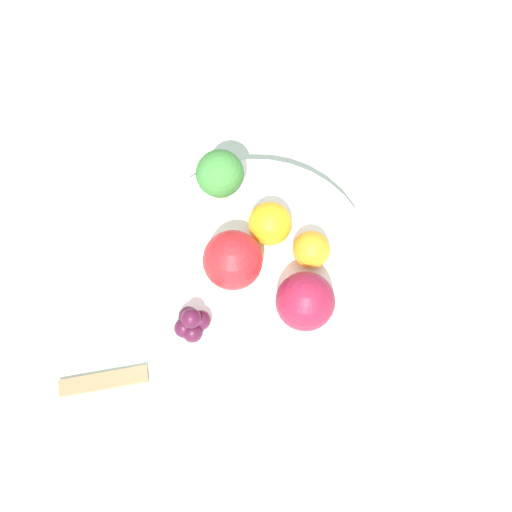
{
  "coord_description": "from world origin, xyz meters",
  "views": [
    {
      "loc": [
        -0.26,
        0.07,
        0.69
      ],
      "look_at": [
        0.0,
        0.0,
        0.07
      ],
      "focal_mm": 50.0,
      "sensor_mm": 36.0,
      "label": 1
    }
  ],
  "objects_px": {
    "apple_red": "(233,260)",
    "orange_front": "(270,224)",
    "orange_back": "(311,250)",
    "grape_cluster": "(191,323)",
    "bowl": "(256,269)",
    "broccoli": "(220,175)",
    "apple_green": "(305,301)",
    "spoon": "(104,381)"
  },
  "relations": [
    {
      "from": "broccoli",
      "to": "apple_green",
      "type": "distance_m",
      "value": 0.15
    },
    {
      "from": "apple_green",
      "to": "orange_back",
      "type": "distance_m",
      "value": 0.06
    },
    {
      "from": "bowl",
      "to": "grape_cluster",
      "type": "height_order",
      "value": "grape_cluster"
    },
    {
      "from": "orange_back",
      "to": "grape_cluster",
      "type": "bearing_deg",
      "value": 106.76
    },
    {
      "from": "broccoli",
      "to": "apple_green",
      "type": "relative_size",
      "value": 1.11
    },
    {
      "from": "broccoli",
      "to": "orange_back",
      "type": "bearing_deg",
      "value": -145.09
    },
    {
      "from": "apple_green",
      "to": "grape_cluster",
      "type": "distance_m",
      "value": 0.11
    },
    {
      "from": "broccoli",
      "to": "spoon",
      "type": "relative_size",
      "value": 0.7
    },
    {
      "from": "broccoli",
      "to": "grape_cluster",
      "type": "height_order",
      "value": "broccoli"
    },
    {
      "from": "apple_green",
      "to": "broccoli",
      "type": "bearing_deg",
      "value": 16.26
    },
    {
      "from": "bowl",
      "to": "spoon",
      "type": "bearing_deg",
      "value": 110.84
    },
    {
      "from": "apple_red",
      "to": "bowl",
      "type": "bearing_deg",
      "value": -76.19
    },
    {
      "from": "grape_cluster",
      "to": "broccoli",
      "type": "bearing_deg",
      "value": -25.38
    },
    {
      "from": "orange_back",
      "to": "grape_cluster",
      "type": "relative_size",
      "value": 1.03
    },
    {
      "from": "apple_red",
      "to": "apple_green",
      "type": "bearing_deg",
      "value": -137.04
    },
    {
      "from": "broccoli",
      "to": "orange_front",
      "type": "distance_m",
      "value": 0.07
    },
    {
      "from": "apple_red",
      "to": "orange_back",
      "type": "distance_m",
      "value": 0.08
    },
    {
      "from": "orange_front",
      "to": "orange_back",
      "type": "height_order",
      "value": "orange_front"
    },
    {
      "from": "apple_red",
      "to": "grape_cluster",
      "type": "height_order",
      "value": "apple_red"
    },
    {
      "from": "apple_red",
      "to": "orange_front",
      "type": "height_order",
      "value": "apple_red"
    },
    {
      "from": "bowl",
      "to": "apple_green",
      "type": "bearing_deg",
      "value": -155.39
    },
    {
      "from": "bowl",
      "to": "orange_front",
      "type": "distance_m",
      "value": 0.05
    },
    {
      "from": "bowl",
      "to": "broccoli",
      "type": "relative_size",
      "value": 3.76
    },
    {
      "from": "bowl",
      "to": "apple_green",
      "type": "distance_m",
      "value": 0.08
    },
    {
      "from": "orange_front",
      "to": "spoon",
      "type": "xyz_separation_m",
      "value": [
        -0.09,
        0.19,
        -0.06
      ]
    },
    {
      "from": "apple_green",
      "to": "orange_back",
      "type": "relative_size",
      "value": 1.51
    },
    {
      "from": "orange_front",
      "to": "spoon",
      "type": "bearing_deg",
      "value": 114.95
    },
    {
      "from": "broccoli",
      "to": "orange_back",
      "type": "height_order",
      "value": "broccoli"
    },
    {
      "from": "orange_back",
      "to": "spoon",
      "type": "height_order",
      "value": "orange_back"
    },
    {
      "from": "apple_green",
      "to": "apple_red",
      "type": "bearing_deg",
      "value": 42.96
    },
    {
      "from": "bowl",
      "to": "orange_front",
      "type": "xyz_separation_m",
      "value": [
        0.02,
        -0.02,
        0.04
      ]
    },
    {
      "from": "orange_back",
      "to": "grape_cluster",
      "type": "height_order",
      "value": "orange_back"
    },
    {
      "from": "broccoli",
      "to": "spoon",
      "type": "distance_m",
      "value": 0.23
    },
    {
      "from": "apple_red",
      "to": "orange_back",
      "type": "xyz_separation_m",
      "value": [
        -0.01,
        -0.08,
        -0.01
      ]
    },
    {
      "from": "orange_back",
      "to": "grape_cluster",
      "type": "xyz_separation_m",
      "value": [
        -0.04,
        0.13,
        -0.01
      ]
    },
    {
      "from": "grape_cluster",
      "to": "spoon",
      "type": "height_order",
      "value": "grape_cluster"
    },
    {
      "from": "orange_front",
      "to": "orange_back",
      "type": "relative_size",
      "value": 1.18
    },
    {
      "from": "apple_red",
      "to": "grape_cluster",
      "type": "distance_m",
      "value": 0.07
    },
    {
      "from": "grape_cluster",
      "to": "apple_red",
      "type": "bearing_deg",
      "value": -49.6
    },
    {
      "from": "grape_cluster",
      "to": "orange_back",
      "type": "bearing_deg",
      "value": -73.24
    },
    {
      "from": "bowl",
      "to": "apple_red",
      "type": "xyz_separation_m",
      "value": [
        -0.01,
        0.02,
        0.05
      ]
    },
    {
      "from": "orange_back",
      "to": "broccoli",
      "type": "bearing_deg",
      "value": 34.91
    }
  ]
}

